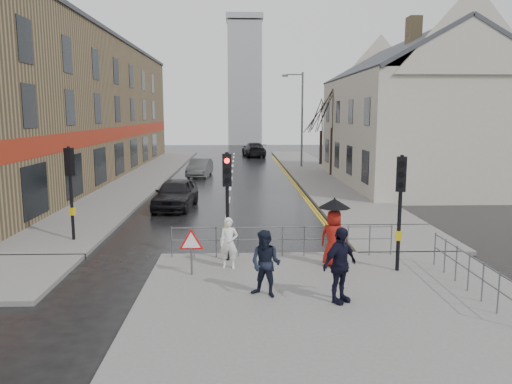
{
  "coord_description": "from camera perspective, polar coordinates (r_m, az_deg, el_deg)",
  "views": [
    {
      "loc": [
        0.56,
        -14.97,
        4.71
      ],
      "look_at": [
        1.17,
        2.76,
        1.9
      ],
      "focal_mm": 35.0,
      "sensor_mm": 36.0,
      "label": 1
    }
  ],
  "objects": [
    {
      "name": "guard_railing_side",
      "position": [
        14.13,
        23.18,
        -7.63
      ],
      "size": [
        0.04,
        4.54,
        1.0
      ],
      "color": "#595B5E",
      "rests_on": "near_pavement"
    },
    {
      "name": "building_left_terrace",
      "position": [
        39.05,
        -21.0,
        8.84
      ],
      "size": [
        8.0,
        42.0,
        10.0
      ],
      "primitive_type": "cube",
      "color": "olive",
      "rests_on": "ground"
    },
    {
      "name": "ground",
      "position": [
        15.71,
        -3.98,
        -8.47
      ],
      "size": [
        120.0,
        120.0,
        0.0
      ],
      "primitive_type": "plane",
      "color": "black",
      "rests_on": "ground"
    },
    {
      "name": "tree_far",
      "position": [
        45.58,
        7.5,
        8.56
      ],
      "size": [
        2.4,
        2.4,
        5.64
      ],
      "color": "#30221A",
      "rests_on": "right_pavement"
    },
    {
      "name": "street_lamp",
      "position": [
        43.29,
        5.06,
        8.96
      ],
      "size": [
        1.83,
        0.25,
        8.0
      ],
      "color": "#595B5E",
      "rests_on": "right_pavement"
    },
    {
      "name": "pavement_bridge_right",
      "position": [
        19.49,
        15.89,
        -5.13
      ],
      "size": [
        4.0,
        4.2,
        0.14
      ],
      "primitive_type": "cube",
      "color": "#605E5B",
      "rests_on": "ground"
    },
    {
      "name": "car_mid",
      "position": [
        37.64,
        -6.44,
        2.78
      ],
      "size": [
        1.83,
        4.18,
        1.34
      ],
      "primitive_type": "imported",
      "rotation": [
        0.0,
        0.0,
        -0.1
      ],
      "color": "#3E4143",
      "rests_on": "ground"
    },
    {
      "name": "pedestrian_d",
      "position": [
        12.35,
        9.55,
        -8.24
      ],
      "size": [
        1.15,
        1.02,
        1.87
      ],
      "primitive_type": "imported",
      "rotation": [
        0.0,
        0.0,
        0.64
      ],
      "color": "black",
      "rests_on": "near_pavement"
    },
    {
      "name": "guard_railing_front",
      "position": [
        16.1,
        3.03,
        -4.85
      ],
      "size": [
        7.14,
        0.04,
        1.0
      ],
      "color": "#595B5E",
      "rests_on": "near_pavement"
    },
    {
      "name": "right_pavement",
      "position": [
        40.68,
        6.44,
        2.39
      ],
      "size": [
        4.0,
        40.0,
        0.14
      ],
      "primitive_type": "cube",
      "color": "#605E5B",
      "rests_on": "ground"
    },
    {
      "name": "car_far",
      "position": [
        54.79,
        -0.25,
        4.88
      ],
      "size": [
        2.74,
        5.53,
        1.54
      ],
      "primitive_type": "imported",
      "rotation": [
        0.0,
        0.0,
        3.25
      ],
      "color": "black",
      "rests_on": "ground"
    },
    {
      "name": "pedestrian_a",
      "position": [
        14.88,
        -3.12,
        -5.85
      ],
      "size": [
        0.59,
        0.42,
        1.52
      ],
      "primitive_type": "imported",
      "rotation": [
        0.0,
        0.0,
        -0.11
      ],
      "color": "white",
      "rests_on": "near_pavement"
    },
    {
      "name": "traffic_signal_near_right",
      "position": [
        14.89,
        16.19,
        -0.06
      ],
      "size": [
        0.34,
        0.33,
        3.4
      ],
      "color": "black",
      "rests_on": "near_pavement"
    },
    {
      "name": "tree_near",
      "position": [
        37.62,
        8.77,
        9.55
      ],
      "size": [
        2.4,
        2.4,
        6.58
      ],
      "color": "#30221A",
      "rests_on": "right_pavement"
    },
    {
      "name": "near_pavement",
      "position": [
        12.61,
        9.54,
        -12.72
      ],
      "size": [
        10.0,
        9.0,
        0.14
      ],
      "primitive_type": "cube",
      "color": "#605E5B",
      "rests_on": "ground"
    },
    {
      "name": "warning_sign",
      "position": [
        14.31,
        -7.41,
        -5.93
      ],
      "size": [
        0.8,
        0.07,
        1.35
      ],
      "color": "#595B5E",
      "rests_on": "near_pavement"
    },
    {
      "name": "church_tower",
      "position": [
        77.1,
        -1.31,
        12.19
      ],
      "size": [
        5.0,
        5.0,
        18.0
      ],
      "primitive_type": "cube",
      "color": "#989AA0",
      "rests_on": "ground"
    },
    {
      "name": "pedestrian_with_umbrella",
      "position": [
        15.16,
        8.89,
        -4.26
      ],
      "size": [
        1.01,
        0.96,
        2.07
      ],
      "color": "maroon",
      "rests_on": "near_pavement"
    },
    {
      "name": "left_pavement",
      "position": [
        38.9,
        -12.43,
        1.94
      ],
      "size": [
        4.0,
        44.0,
        0.14
      ],
      "primitive_type": "cube",
      "color": "#605E5B",
      "rests_on": "ground"
    },
    {
      "name": "traffic_signal_far_left",
      "position": [
        19.1,
        -20.47,
        1.66
      ],
      "size": [
        0.34,
        0.33,
        3.4
      ],
      "color": "black",
      "rests_on": "left_pavement"
    },
    {
      "name": "traffic_signal_near_left",
      "position": [
        15.34,
        -3.31,
        0.54
      ],
      "size": [
        0.28,
        0.27,
        3.4
      ],
      "color": "black",
      "rests_on": "near_pavement"
    },
    {
      "name": "pedestrian_b",
      "position": [
        12.6,
        1.12,
        -8.19
      ],
      "size": [
        1.03,
        0.95,
        1.69
      ],
      "primitive_type": "imported",
      "rotation": [
        0.0,
        0.0,
        -0.48
      ],
      "color": "black",
      "rests_on": "near_pavement"
    },
    {
      "name": "car_parked",
      "position": [
        25.14,
        -9.18,
        -0.19
      ],
      "size": [
        2.17,
        4.53,
        1.49
      ],
      "primitive_type": "imported",
      "rotation": [
        0.0,
        0.0,
        -0.1
      ],
      "color": "black",
      "rests_on": "ground"
    },
    {
      "name": "building_right_cream",
      "position": [
        34.9,
        17.36,
        8.71
      ],
      "size": [
        9.0,
        16.4,
        10.1
      ],
      "color": "#B0A799",
      "rests_on": "ground"
    }
  ]
}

